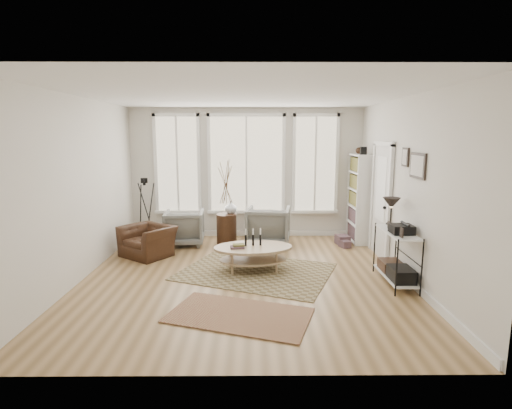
{
  "coord_description": "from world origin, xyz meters",
  "views": [
    {
      "loc": [
        0.15,
        -6.26,
        2.29
      ],
      "look_at": [
        0.2,
        0.6,
        1.1
      ],
      "focal_mm": 28.0,
      "sensor_mm": 36.0,
      "label": 1
    }
  ],
  "objects_px": {
    "armchair_right": "(268,226)",
    "accent_chair": "(148,241)",
    "armchair_left": "(184,227)",
    "side_table": "(226,204)",
    "bookcase": "(359,198)",
    "low_shelf": "(396,251)",
    "coffee_table": "(253,252)"
  },
  "relations": [
    {
      "from": "armchair_right",
      "to": "accent_chair",
      "type": "relative_size",
      "value": 1.0
    },
    {
      "from": "armchair_left",
      "to": "side_table",
      "type": "bearing_deg",
      "value": -178.93
    },
    {
      "from": "bookcase",
      "to": "accent_chair",
      "type": "bearing_deg",
      "value": -166.26
    },
    {
      "from": "low_shelf",
      "to": "side_table",
      "type": "distance_m",
      "value": 3.67
    },
    {
      "from": "low_shelf",
      "to": "side_table",
      "type": "height_order",
      "value": "side_table"
    },
    {
      "from": "armchair_left",
      "to": "armchair_right",
      "type": "height_order",
      "value": "armchair_right"
    },
    {
      "from": "coffee_table",
      "to": "accent_chair",
      "type": "relative_size",
      "value": 1.58
    },
    {
      "from": "low_shelf",
      "to": "armchair_left",
      "type": "bearing_deg",
      "value": 148.36
    },
    {
      "from": "coffee_table",
      "to": "accent_chair",
      "type": "xyz_separation_m",
      "value": [
        -2.01,
        0.86,
        -0.04
      ]
    },
    {
      "from": "bookcase",
      "to": "accent_chair",
      "type": "xyz_separation_m",
      "value": [
        -4.31,
        -1.05,
        -0.66
      ]
    },
    {
      "from": "side_table",
      "to": "low_shelf",
      "type": "bearing_deg",
      "value": -39.96
    },
    {
      "from": "coffee_table",
      "to": "side_table",
      "type": "bearing_deg",
      "value": 107.89
    },
    {
      "from": "armchair_left",
      "to": "side_table",
      "type": "xyz_separation_m",
      "value": [
        0.89,
        0.08,
        0.49
      ]
    },
    {
      "from": "bookcase",
      "to": "armchair_right",
      "type": "xyz_separation_m",
      "value": [
        -1.96,
        -0.26,
        -0.55
      ]
    },
    {
      "from": "low_shelf",
      "to": "accent_chair",
      "type": "xyz_separation_m",
      "value": [
        -4.25,
        1.47,
        -0.22
      ]
    },
    {
      "from": "armchair_left",
      "to": "accent_chair",
      "type": "relative_size",
      "value": 0.9
    },
    {
      "from": "armchair_left",
      "to": "side_table",
      "type": "height_order",
      "value": "side_table"
    },
    {
      "from": "bookcase",
      "to": "accent_chair",
      "type": "distance_m",
      "value": 4.49
    },
    {
      "from": "bookcase",
      "to": "accent_chair",
      "type": "height_order",
      "value": "bookcase"
    },
    {
      "from": "armchair_left",
      "to": "armchair_right",
      "type": "distance_m",
      "value": 1.78
    },
    {
      "from": "low_shelf",
      "to": "armchair_left",
      "type": "xyz_separation_m",
      "value": [
        -3.68,
        2.27,
        -0.14
      ]
    },
    {
      "from": "low_shelf",
      "to": "side_table",
      "type": "xyz_separation_m",
      "value": [
        -2.8,
        2.35,
        0.35
      ]
    },
    {
      "from": "armchair_left",
      "to": "accent_chair",
      "type": "xyz_separation_m",
      "value": [
        -0.57,
        -0.8,
        -0.08
      ]
    },
    {
      "from": "coffee_table",
      "to": "armchair_left",
      "type": "xyz_separation_m",
      "value": [
        -1.45,
        1.66,
        0.04
      ]
    },
    {
      "from": "armchair_right",
      "to": "low_shelf",
      "type": "bearing_deg",
      "value": 137.94
    },
    {
      "from": "low_shelf",
      "to": "armchair_left",
      "type": "relative_size",
      "value": 1.6
    },
    {
      "from": "low_shelf",
      "to": "side_table",
      "type": "relative_size",
      "value": 0.73
    },
    {
      "from": "armchair_right",
      "to": "side_table",
      "type": "bearing_deg",
      "value": 1.93
    },
    {
      "from": "low_shelf",
      "to": "coffee_table",
      "type": "xyz_separation_m",
      "value": [
        -2.24,
        0.61,
        -0.18
      ]
    },
    {
      "from": "low_shelf",
      "to": "accent_chair",
      "type": "distance_m",
      "value": 4.5
    },
    {
      "from": "armchair_left",
      "to": "side_table",
      "type": "relative_size",
      "value": 0.45
    },
    {
      "from": "armchair_right",
      "to": "accent_chair",
      "type": "height_order",
      "value": "armchair_right"
    }
  ]
}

